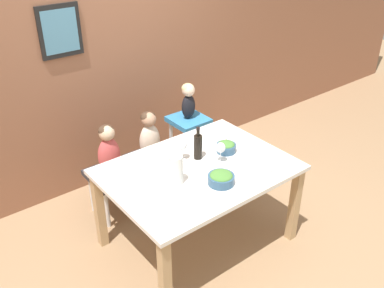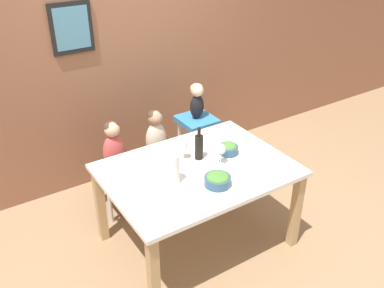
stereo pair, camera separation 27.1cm
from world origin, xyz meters
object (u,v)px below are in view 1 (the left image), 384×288
(chair_right_highchair, at_px, (189,132))
(chair_far_center, at_px, (151,164))
(salad_bowl_large, at_px, (221,178))
(salad_bowl_small, at_px, (226,147))
(paper_towel_roll, at_px, (176,170))
(wine_glass_far, at_px, (182,145))
(dinner_plate_front_right, at_px, (264,165))
(dinner_plate_back_left, at_px, (129,167))
(person_baby_right, at_px, (188,99))
(wine_glass_near, at_px, (221,148))
(dinner_plate_back_right, at_px, (217,136))
(person_child_left, at_px, (108,149))
(dinner_plate_front_left, at_px, (162,205))
(wine_bottle, at_px, (198,146))
(person_child_center, at_px, (149,135))
(chair_far_left, at_px, (112,179))

(chair_right_highchair, bearing_deg, chair_far_center, -180.00)
(salad_bowl_large, xyz_separation_m, salad_bowl_small, (0.34, 0.32, 0.00))
(chair_far_center, xyz_separation_m, paper_towel_roll, (-0.31, -0.84, 0.49))
(wine_glass_far, xyz_separation_m, dinner_plate_front_right, (0.44, -0.48, -0.12))
(paper_towel_roll, height_order, dinner_plate_back_left, paper_towel_roll)
(salad_bowl_large, xyz_separation_m, dinner_plate_front_right, (0.43, -0.03, -0.04))
(person_baby_right, xyz_separation_m, wine_glass_near, (-0.32, -0.83, -0.05))
(dinner_plate_back_right, xyz_separation_m, dinner_plate_front_right, (-0.03, -0.60, 0.00))
(chair_right_highchair, xyz_separation_m, wine_glass_far, (-0.53, -0.60, 0.31))
(salad_bowl_small, distance_m, dinner_plate_back_right, 0.28)
(person_child_left, bearing_deg, chair_far_center, -0.13)
(paper_towel_roll, bearing_deg, dinner_plate_front_left, -145.52)
(wine_bottle, distance_m, paper_towel_roll, 0.39)
(person_child_center, xyz_separation_m, dinner_plate_back_left, (-0.48, -0.45, 0.06))
(wine_bottle, bearing_deg, dinner_plate_front_left, -149.92)
(chair_right_highchair, relative_size, dinner_plate_back_left, 3.53)
(salad_bowl_small, bearing_deg, wine_glass_far, 159.97)
(salad_bowl_large, bearing_deg, person_baby_right, 63.97)
(person_baby_right, height_order, wine_bottle, person_baby_right)
(wine_glass_far, distance_m, salad_bowl_small, 0.39)
(dinner_plate_front_left, bearing_deg, paper_towel_roll, 34.48)
(wine_glass_near, height_order, salad_bowl_small, wine_glass_near)
(dinner_plate_front_left, height_order, dinner_plate_back_left, same)
(person_child_center, distance_m, person_baby_right, 0.52)
(chair_far_center, distance_m, paper_towel_roll, 1.02)
(chair_right_highchair, height_order, paper_towel_roll, paper_towel_roll)
(wine_glass_far, height_order, salad_bowl_large, wine_glass_far)
(dinner_plate_back_left, bearing_deg, salad_bowl_large, -55.45)
(chair_right_highchair, xyz_separation_m, person_child_left, (-0.88, 0.00, 0.13))
(chair_far_center, distance_m, salad_bowl_large, 1.13)
(dinner_plate_front_right, bearing_deg, chair_far_center, 108.88)
(salad_bowl_small, bearing_deg, chair_far_left, 134.07)
(chair_far_left, bearing_deg, chair_far_center, 0.00)
(dinner_plate_back_left, distance_m, dinner_plate_back_right, 0.88)
(person_child_center, distance_m, wine_glass_far, 0.64)
(dinner_plate_back_left, bearing_deg, dinner_plate_front_left, -97.26)
(chair_far_left, bearing_deg, person_child_center, 0.13)
(wine_bottle, relative_size, salad_bowl_small, 1.71)
(chair_far_left, relative_size, dinner_plate_back_left, 2.17)
(person_child_center, relative_size, person_baby_right, 1.33)
(chair_far_center, xyz_separation_m, wine_glass_near, (0.14, -0.82, 0.50))
(chair_right_highchair, relative_size, dinner_plate_front_right, 3.53)
(chair_far_center, bearing_deg, dinner_plate_front_right, -71.12)
(person_child_left, xyz_separation_m, person_child_center, (0.43, 0.00, 0.00))
(wine_glass_far, bearing_deg, chair_far_left, 120.29)
(person_child_center, relative_size, dinner_plate_back_left, 2.30)
(person_child_left, height_order, paper_towel_roll, paper_towel_roll)
(person_baby_right, height_order, salad_bowl_large, person_baby_right)
(salad_bowl_large, xyz_separation_m, dinner_plate_back_right, (0.46, 0.57, -0.04))
(chair_far_center, bearing_deg, chair_far_left, 180.00)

